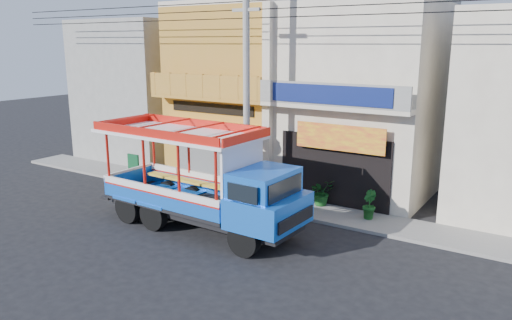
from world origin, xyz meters
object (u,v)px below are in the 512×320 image
(green_sign, at_px, (134,167))
(potted_plant_a, at_px, (322,192))
(songthaew_truck, at_px, (212,183))
(potted_plant_b, at_px, (369,205))
(utility_pole, at_px, (250,80))

(green_sign, xyz_separation_m, potted_plant_a, (9.56, 0.88, 0.07))
(green_sign, distance_m, potted_plant_a, 9.60)
(songthaew_truck, distance_m, potted_plant_a, 4.98)
(potted_plant_a, relative_size, potted_plant_b, 0.99)
(potted_plant_a, bearing_deg, green_sign, 129.31)
(green_sign, xyz_separation_m, potted_plant_b, (11.68, 0.39, 0.08))
(utility_pole, xyz_separation_m, potted_plant_a, (2.49, 1.37, -4.39))
(songthaew_truck, xyz_separation_m, green_sign, (-7.52, 3.52, -1.19))
(potted_plant_b, bearing_deg, utility_pole, 66.06)
(utility_pole, xyz_separation_m, potted_plant_b, (4.61, 0.88, -4.38))
(songthaew_truck, xyz_separation_m, potted_plant_a, (2.04, 4.40, -1.12))
(songthaew_truck, bearing_deg, green_sign, 154.89)
(green_sign, distance_m, potted_plant_b, 11.68)
(utility_pole, distance_m, songthaew_truck, 4.48)
(utility_pole, relative_size, green_sign, 26.10)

